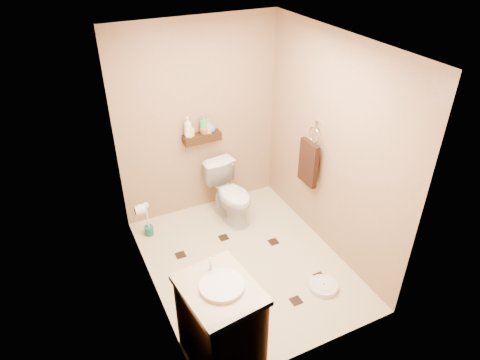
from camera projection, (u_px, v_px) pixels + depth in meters
ground at (245, 263)px, 4.75m from camera, size 2.50×2.50×0.00m
wall_back at (199, 121)px, 5.06m from camera, size 2.00×0.04×2.40m
wall_front at (321, 248)px, 3.16m from camera, size 2.00×0.04×2.40m
wall_left at (144, 195)px, 3.74m from camera, size 0.04×2.50×2.40m
wall_right at (331, 149)px, 4.48m from camera, size 0.04×2.50×2.40m
ceiling at (247, 43)px, 3.47m from camera, size 2.00×2.50×0.02m
wall_shelf at (202, 138)px, 5.10m from camera, size 0.46×0.14×0.10m
floor_accents at (251, 265)px, 4.72m from camera, size 1.34×1.32×0.01m
toilet at (231, 194)px, 5.27m from camera, size 0.49×0.75×0.72m
vanity at (221, 322)px, 3.54m from camera, size 0.63×0.74×0.95m
bathroom_scale at (323, 286)px, 4.41m from camera, size 0.33×0.33×0.06m
toilet_brush at (148, 224)px, 5.08m from camera, size 0.11×0.11×0.47m
towel_ring at (309, 161)px, 4.77m from camera, size 0.12×0.30×0.76m
toilet_paper at (140, 210)px, 4.58m from camera, size 0.12×0.11×0.12m
bottle_a at (188, 127)px, 4.94m from camera, size 0.13×0.13×0.25m
bottle_b at (190, 130)px, 4.97m from camera, size 0.10×0.10×0.16m
bottle_c at (204, 128)px, 5.04m from camera, size 0.12×0.12×0.13m
bottle_d at (204, 124)px, 5.01m from camera, size 0.13×0.13×0.24m
bottle_e at (208, 126)px, 5.05m from camera, size 0.11×0.11×0.17m
bottle_f at (211, 127)px, 5.08m from camera, size 0.15×0.15×0.14m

